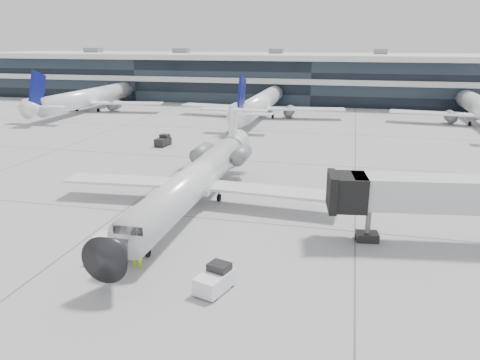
% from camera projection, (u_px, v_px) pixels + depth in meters
% --- Properties ---
extents(ground, '(220.00, 220.00, 0.00)m').
position_uv_depth(ground, '(233.00, 221.00, 39.20)').
color(ground, '#9B9B9E').
rests_on(ground, ground).
extents(terminal, '(170.00, 22.00, 10.00)m').
position_uv_depth(terminal, '(315.00, 80.00, 114.14)').
color(terminal, black).
rests_on(terminal, ground).
extents(bg_jet_left, '(32.00, 40.00, 9.60)m').
position_uv_depth(bg_jet_left, '(93.00, 110.00, 100.38)').
color(bg_jet_left, white).
rests_on(bg_jet_left, ground).
extents(bg_jet_center, '(32.00, 40.00, 9.60)m').
position_uv_depth(bg_jet_center, '(262.00, 116.00, 92.20)').
color(bg_jet_center, white).
rests_on(bg_jet_center, ground).
extents(regional_jet, '(26.12, 32.44, 7.51)m').
position_uv_depth(regional_jet, '(198.00, 177.00, 42.44)').
color(regional_jet, silver).
rests_on(regional_jet, ground).
extents(jet_bridge, '(16.43, 5.25, 5.27)m').
position_uv_depth(jet_bridge, '(455.00, 195.00, 33.71)').
color(jet_bridge, silver).
rests_on(jet_bridge, ground).
extents(ramp_worker, '(0.79, 0.55, 2.06)m').
position_uv_depth(ramp_worker, '(137.00, 254.00, 30.75)').
color(ramp_worker, '#EEF81A').
rests_on(ramp_worker, ground).
extents(baggage_tug, '(2.18, 2.84, 1.60)m').
position_uv_depth(baggage_tug, '(215.00, 280.00, 28.12)').
color(baggage_tug, white).
rests_on(baggage_tug, ground).
extents(cargo_uld, '(2.28, 1.73, 1.81)m').
position_uv_depth(cargo_uld, '(111.00, 248.00, 32.03)').
color(cargo_uld, black).
rests_on(cargo_uld, ground).
extents(traffic_cone, '(0.45, 0.45, 0.56)m').
position_uv_depth(traffic_cone, '(194.00, 189.00, 46.57)').
color(traffic_cone, '#DC580B').
rests_on(traffic_cone, ground).
extents(far_tug, '(1.83, 2.68, 1.58)m').
position_uv_depth(far_tug, '(163.00, 141.00, 66.59)').
color(far_tug, black).
rests_on(far_tug, ground).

